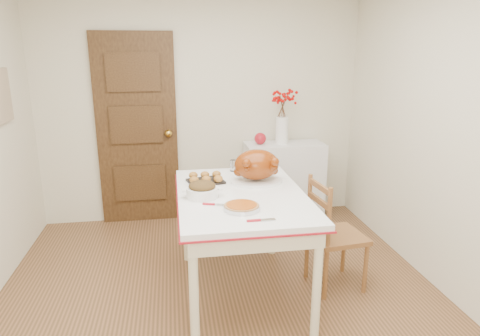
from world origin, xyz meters
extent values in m
cube|color=#4D351D|center=(0.00, 0.00, 0.00)|extent=(3.50, 4.00, 0.00)
cube|color=beige|center=(0.00, 2.00, 1.25)|extent=(3.50, 0.00, 2.50)
cube|color=beige|center=(1.75, 0.00, 1.25)|extent=(0.00, 4.00, 2.50)
cube|color=black|center=(-0.70, 1.97, 1.03)|extent=(0.85, 0.06, 2.06)
cube|color=tan|center=(-1.73, 1.20, 1.50)|extent=(0.03, 0.35, 0.45)
cube|color=white|center=(0.90, 1.78, 0.44)|extent=(0.87, 0.39, 0.87)
sphere|color=#A5141F|center=(0.62, 1.78, 0.94)|extent=(0.13, 0.13, 0.13)
cylinder|color=#9E440E|center=(0.11, -0.04, 0.86)|extent=(0.26, 0.26, 0.05)
cylinder|color=white|center=(0.19, 0.90, 0.89)|extent=(0.07, 0.07, 0.10)
camera|label=1|loc=(-0.33, -2.65, 1.88)|focal=31.65mm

